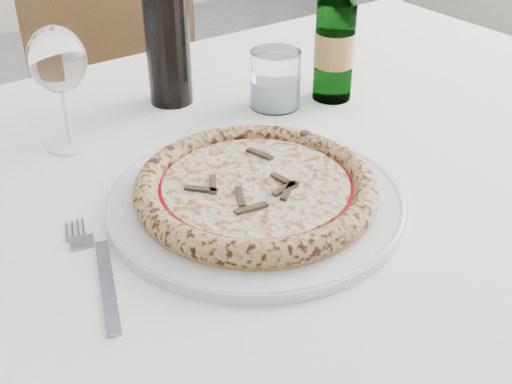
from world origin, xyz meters
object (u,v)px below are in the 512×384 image
plate (256,200)px  pizza (256,188)px  beer_bottle (335,39)px  wine_bottle (167,29)px  wine_glass (57,63)px  dining_table (220,219)px  tumbler (275,83)px  chair_far (117,104)px

plate → pizza: size_ratio=1.23×
beer_bottle → wine_bottle: size_ratio=0.87×
wine_glass → plate: bearing=-60.7°
wine_glass → dining_table: bearing=-48.2°
dining_table → tumbler: bearing=38.5°
pizza → beer_bottle: bearing=38.8°
chair_far → wine_bottle: bearing=-97.0°
wine_glass → beer_bottle: 0.43m
wine_glass → tumbler: bearing=-5.2°
pizza → tumbler: size_ratio=3.27×
chair_far → tumbler: (0.07, -0.62, 0.26)m
wine_glass → beer_bottle: beer_bottle is taller
plate → pizza: 0.02m
pizza → dining_table: bearing=90.0°
pizza → tumbler: (0.17, 0.24, 0.01)m
chair_far → tumbler: chair_far is taller
chair_far → plate: 0.89m
chair_far → beer_bottle: beer_bottle is taller
plate → tumbler: (0.17, 0.24, 0.03)m
pizza → wine_glass: (-0.15, 0.27, 0.10)m
pizza → beer_bottle: (0.27, 0.22, 0.07)m
beer_bottle → wine_bottle: wine_bottle is taller
chair_far → wine_glass: size_ratio=5.30×
wine_glass → chair_far: bearing=66.8°
dining_table → wine_bottle: 0.31m
dining_table → beer_bottle: size_ratio=6.68×
dining_table → beer_bottle: (0.27, 0.12, 0.18)m
chair_far → wine_bottle: size_ratio=3.27×
dining_table → wine_bottle: bearing=81.0°
chair_far → pizza: 0.90m
pizza → wine_glass: wine_glass is taller
wine_glass → wine_bottle: bearing=20.4°
pizza → beer_bottle: size_ratio=1.20×
pizza → chair_far: bearing=83.2°
dining_table → tumbler: (0.17, 0.14, 0.12)m
wine_glass → pizza: bearing=-60.7°
dining_table → pizza: size_ratio=5.58×
pizza → wine_bottle: (0.04, 0.34, 0.10)m
dining_table → beer_bottle: 0.35m
dining_table → wine_glass: wine_glass is taller
chair_far → pizza: (-0.10, -0.86, 0.25)m
chair_far → wine_bottle: (-0.06, -0.52, 0.34)m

